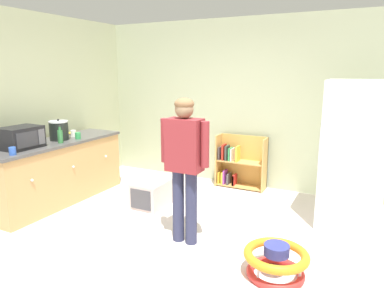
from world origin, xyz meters
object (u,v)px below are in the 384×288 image
(crock_pot, at_px, (59,130))
(green_glass_bottle, at_px, (60,136))
(kitchen_counter, at_px, (58,171))
(white_cup, at_px, (73,133))
(standing_person, at_px, (184,158))
(green_cup, at_px, (78,136))
(baby_walker, at_px, (276,261))
(microwave, at_px, (21,138))
(pet_carrier, at_px, (152,193))
(banana_bunch, at_px, (73,133))
(blue_cup, at_px, (13,151))
(bookshelf, at_px, (238,164))
(refrigerator, at_px, (353,155))

(crock_pot, distance_m, green_glass_bottle, 0.25)
(kitchen_counter, distance_m, white_cup, 0.63)
(standing_person, distance_m, crock_pot, 2.26)
(green_cup, bearing_deg, baby_walker, -13.61)
(kitchen_counter, xyz_separation_m, microwave, (-0.01, -0.53, 0.59))
(pet_carrier, xyz_separation_m, banana_bunch, (-1.46, 0.03, 0.75))
(crock_pot, bearing_deg, white_cup, 94.55)
(baby_walker, xyz_separation_m, microwave, (-3.31, -0.04, 0.88))
(pet_carrier, distance_m, blue_cup, 1.86)
(bookshelf, relative_size, baby_walker, 1.41)
(pet_carrier, distance_m, banana_bunch, 1.64)
(standing_person, bearing_deg, green_cup, 165.49)
(baby_walker, relative_size, crock_pot, 1.98)
(refrigerator, distance_m, crock_pot, 3.95)
(refrigerator, bearing_deg, baby_walker, -108.69)
(standing_person, height_order, green_glass_bottle, standing_person)
(refrigerator, xyz_separation_m, banana_bunch, (-3.97, -0.55, 0.04))
(kitchen_counter, height_order, green_cup, green_cup)
(pet_carrier, height_order, white_cup, white_cup)
(baby_walker, distance_m, white_cup, 3.53)
(crock_pot, distance_m, blue_cup, 0.94)
(green_glass_bottle, height_order, white_cup, green_glass_bottle)
(kitchen_counter, height_order, bookshelf, kitchen_counter)
(bookshelf, bearing_deg, green_glass_bottle, -135.89)
(pet_carrier, xyz_separation_m, blue_cup, (-1.10, -1.29, 0.77))
(banana_bunch, bearing_deg, baby_walker, -15.84)
(pet_carrier, bearing_deg, refrigerator, 12.96)
(pet_carrier, bearing_deg, white_cup, -176.61)
(bookshelf, relative_size, banana_bunch, 5.37)
(green_glass_bottle, bearing_deg, bookshelf, 44.11)
(microwave, xyz_separation_m, green_glass_bottle, (0.19, 0.46, -0.04))
(baby_walker, bearing_deg, bookshelf, 117.29)
(banana_bunch, relative_size, green_cup, 1.67)
(microwave, height_order, crock_pot, crock_pot)
(pet_carrier, xyz_separation_m, microwave, (-1.32, -0.99, 0.86))
(baby_walker, relative_size, microwave, 1.26)
(pet_carrier, bearing_deg, standing_person, -38.39)
(banana_bunch, distance_m, white_cup, 0.16)
(baby_walker, xyz_separation_m, white_cup, (-3.33, 0.88, 0.79))
(microwave, xyz_separation_m, green_cup, (0.19, 0.79, -0.09))
(kitchen_counter, bearing_deg, baby_walker, -8.54)
(crock_pot, relative_size, green_glass_bottle, 1.24)
(white_cup, bearing_deg, crock_pot, -85.45)
(green_glass_bottle, relative_size, blue_cup, 2.59)
(refrigerator, bearing_deg, blue_cup, -152.71)
(banana_bunch, xyz_separation_m, blue_cup, (0.36, -1.31, 0.02))
(microwave, xyz_separation_m, crock_pot, (0.00, 0.62, -0.00))
(bookshelf, bearing_deg, pet_carrier, -120.98)
(standing_person, relative_size, green_glass_bottle, 6.55)
(blue_cup, distance_m, white_cup, 1.23)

